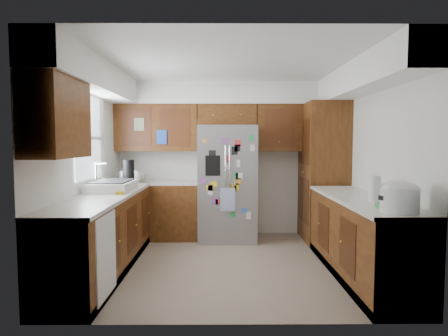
{
  "coord_description": "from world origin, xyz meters",
  "views": [
    {
      "loc": [
        -0.09,
        -4.67,
        1.55
      ],
      "look_at": [
        -0.06,
        0.35,
        1.2
      ],
      "focal_mm": 30.0,
      "sensor_mm": 36.0,
      "label": 1
    }
  ],
  "objects_px": {
    "pantry": "(323,172)",
    "paper_towel": "(375,189)",
    "fridge": "(227,183)",
    "rice_cooker": "(400,196)"
  },
  "relations": [
    {
      "from": "pantry",
      "to": "paper_towel",
      "type": "height_order",
      "value": "pantry"
    },
    {
      "from": "fridge",
      "to": "paper_towel",
      "type": "bearing_deg",
      "value": -52.21
    },
    {
      "from": "fridge",
      "to": "rice_cooker",
      "type": "relative_size",
      "value": 5.31
    },
    {
      "from": "pantry",
      "to": "paper_towel",
      "type": "xyz_separation_m",
      "value": [
        0.03,
        -1.92,
        -0.02
      ]
    },
    {
      "from": "paper_towel",
      "to": "pantry",
      "type": "bearing_deg",
      "value": 90.83
    },
    {
      "from": "rice_cooker",
      "to": "paper_towel",
      "type": "height_order",
      "value": "rice_cooker"
    },
    {
      "from": "pantry",
      "to": "fridge",
      "type": "height_order",
      "value": "pantry"
    },
    {
      "from": "pantry",
      "to": "rice_cooker",
      "type": "height_order",
      "value": "pantry"
    },
    {
      "from": "pantry",
      "to": "paper_towel",
      "type": "bearing_deg",
      "value": -89.17
    },
    {
      "from": "fridge",
      "to": "paper_towel",
      "type": "distance_m",
      "value": 2.5
    }
  ]
}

